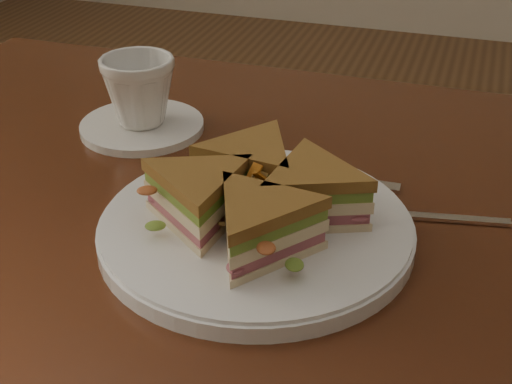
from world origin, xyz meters
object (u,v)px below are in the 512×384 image
sandwich_wedges (256,197)px  spoon (371,212)px  saucer (142,126)px  knife (295,175)px  plate (256,230)px  coffee_cup (139,91)px  table (289,295)px

sandwich_wedges → spoon: bearing=36.5°
spoon → saucer: (-0.31, 0.11, 0.00)m
knife → plate: bearing=-94.1°
saucer → coffee_cup: bearing=180.0°
saucer → coffee_cup: size_ratio=1.69×
sandwich_wedges → spoon: sandwich_wedges is taller
knife → coffee_cup: (-0.21, 0.06, 0.05)m
knife → saucer: 0.22m
saucer → coffee_cup: (-0.00, 0.00, 0.05)m
plate → sandwich_wedges: 0.04m
spoon → knife: size_ratio=0.85×
table → plate: size_ratio=3.98×
table → spoon: size_ratio=6.58×
coffee_cup → saucer: bearing=21.7°
spoon → saucer: size_ratio=1.19×
sandwich_wedges → saucer: (-0.21, 0.18, -0.04)m
spoon → knife: 0.11m
knife → saucer: (-0.21, 0.06, 0.00)m
knife → saucer: bearing=163.3°
table → coffee_cup: coffee_cup is taller
sandwich_wedges → saucer: 0.28m
table → saucer: saucer is taller
knife → table: bearing=-79.3°
coffee_cup → knife: bearing=7.1°
sandwich_wedges → plate: bearing=-146.3°
table → coffee_cup: size_ratio=13.23×
saucer → table: bearing=-30.9°
sandwich_wedges → knife: size_ratio=1.19×
plate → sandwich_wedges: bearing=33.7°
sandwich_wedges → table: bearing=61.0°
spoon → saucer: bearing=150.3°
table → spoon: (0.07, 0.03, 0.10)m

